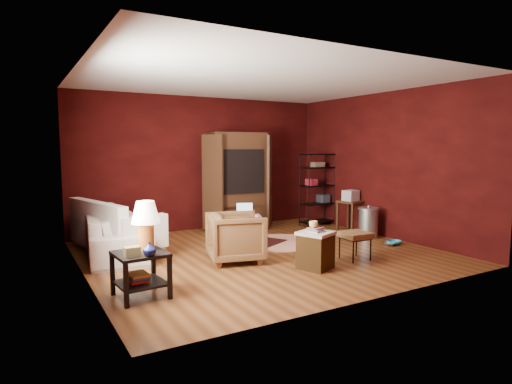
# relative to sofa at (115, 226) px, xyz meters

# --- Properties ---
(room) EXTENTS (5.54, 5.04, 2.84)m
(room) POSITION_rel_sofa_xyz_m (2.05, -1.24, 0.95)
(room) COLOR brown
(room) RESTS_ON ground
(sofa) EXTENTS (0.93, 2.36, 0.90)m
(sofa) POSITION_rel_sofa_xyz_m (0.00, 0.00, 0.00)
(sofa) COLOR beige
(sofa) RESTS_ON ground
(armchair) EXTENTS (0.93, 0.96, 0.82)m
(armchair) POSITION_rel_sofa_xyz_m (1.49, -1.46, -0.04)
(armchair) COLOR black
(armchair) RESTS_ON ground
(pet_bowl_steel) EXTENTS (0.23, 0.13, 0.22)m
(pet_bowl_steel) POSITION_rel_sofa_xyz_m (4.34, -1.89, -0.34)
(pet_bowl_steel) COLOR #ADAFB4
(pet_bowl_steel) RESTS_ON ground
(pet_bowl_turquoise) EXTENTS (0.26, 0.14, 0.25)m
(pet_bowl_turquoise) POSITION_rel_sofa_xyz_m (4.47, -1.89, -0.32)
(pet_bowl_turquoise) COLOR teal
(pet_bowl_turquoise) RESTS_ON ground
(vase) EXTENTS (0.19, 0.19, 0.15)m
(vase) POSITION_rel_sofa_xyz_m (-0.15, -2.53, 0.16)
(vase) COLOR #0B0E39
(vase) RESTS_ON side_table
(mug) EXTENTS (0.13, 0.10, 0.12)m
(mug) POSITION_rel_sofa_xyz_m (2.25, -2.39, 0.22)
(mug) COLOR #F8DE79
(mug) RESTS_ON hamper
(side_table) EXTENTS (0.61, 0.61, 1.11)m
(side_table) POSITION_rel_sofa_xyz_m (-0.15, -2.26, 0.22)
(side_table) COLOR black
(side_table) RESTS_ON ground
(sofa_cushions) EXTENTS (1.23, 2.06, 0.81)m
(sofa_cushions) POSITION_rel_sofa_xyz_m (-0.04, -0.02, -0.05)
(sofa_cushions) COLOR beige
(sofa_cushions) RESTS_ON sofa
(hamper) EXTENTS (0.58, 0.58, 0.62)m
(hamper) POSITION_rel_sofa_xyz_m (2.30, -2.39, -0.17)
(hamper) COLOR #40260E
(hamper) RESTS_ON ground
(footstool) EXTENTS (0.45, 0.45, 0.43)m
(footstool) POSITION_rel_sofa_xyz_m (3.15, -2.29, -0.08)
(footstool) COLOR black
(footstool) RESTS_ON ground
(rug_round) EXTENTS (1.91, 1.91, 0.01)m
(rug_round) POSITION_rel_sofa_xyz_m (2.79, -0.73, -0.44)
(rug_round) COLOR white
(rug_round) RESTS_ON ground
(rug_oriental) EXTENTS (1.40, 1.23, 0.01)m
(rug_oriental) POSITION_rel_sofa_xyz_m (2.28, -0.59, -0.43)
(rug_oriental) COLOR #481413
(rug_oriental) RESTS_ON ground
(laptop_desk) EXTENTS (0.67, 0.59, 0.70)m
(laptop_desk) POSITION_rel_sofa_xyz_m (2.29, -0.29, -0.02)
(laptop_desk) COLOR #E66979
(laptop_desk) RESTS_ON ground
(tv_armoire) EXTENTS (1.62, 0.91, 2.06)m
(tv_armoire) POSITION_rel_sofa_xyz_m (2.74, 0.92, 0.62)
(tv_armoire) COLOR #4A2715
(tv_armoire) RESTS_ON ground
(wire_shelving) EXTENTS (0.81, 0.39, 1.61)m
(wire_shelving) POSITION_rel_sofa_xyz_m (4.47, 0.35, 0.43)
(wire_shelving) COLOR black
(wire_shelving) RESTS_ON ground
(small_stand) EXTENTS (0.51, 0.51, 0.86)m
(small_stand) POSITION_rel_sofa_xyz_m (4.61, -0.57, 0.20)
(small_stand) COLOR #4A2715
(small_stand) RESTS_ON ground
(trash_can) EXTENTS (0.51, 0.51, 0.63)m
(trash_can) POSITION_rel_sofa_xyz_m (4.49, -1.21, -0.15)
(trash_can) COLOR silver
(trash_can) RESTS_ON ground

